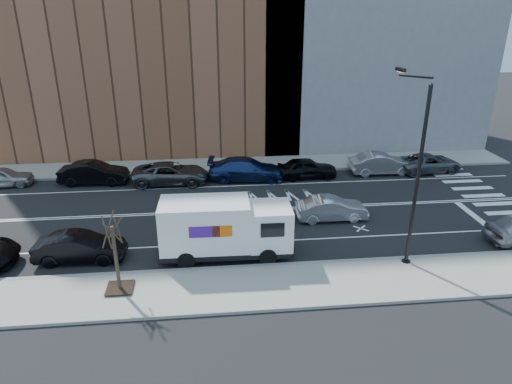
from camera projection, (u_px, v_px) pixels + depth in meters
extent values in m
plane|color=black|center=(254.00, 210.00, 29.29)|extent=(120.00, 120.00, 0.00)
cube|color=gray|center=(273.00, 286.00, 21.17)|extent=(44.00, 3.60, 0.15)
cube|color=gray|center=(243.00, 165.00, 37.37)|extent=(44.00, 3.60, 0.15)
cube|color=gray|center=(268.00, 266.00, 22.82)|extent=(44.00, 0.25, 0.17)
cube|color=gray|center=(245.00, 172.00, 35.71)|extent=(44.00, 0.25, 0.17)
cube|color=brown|center=(142.00, 20.00, 38.72)|extent=(26.00, 10.00, 22.00)
cylinder|color=black|center=(417.00, 181.00, 21.45)|extent=(0.18, 0.18, 9.00)
cylinder|color=black|center=(406.00, 262.00, 23.11)|extent=(0.44, 0.44, 0.20)
sphere|color=black|center=(431.00, 86.00, 19.76)|extent=(0.20, 0.20, 0.20)
cylinder|color=black|center=(415.00, 76.00, 21.27)|extent=(0.11, 3.49, 0.48)
cube|color=black|center=(401.00, 70.00, 22.79)|extent=(0.25, 0.80, 0.18)
cube|color=#FFF2CC|center=(400.00, 72.00, 22.83)|extent=(0.18, 0.55, 0.03)
cube|color=black|center=(120.00, 288.00, 20.81)|extent=(1.20, 1.20, 0.04)
cylinder|color=#382B1E|center=(116.00, 259.00, 20.23)|extent=(0.16, 0.16, 3.20)
cylinder|color=#382B1E|center=(118.00, 230.00, 19.72)|extent=(0.06, 0.80, 1.44)
cylinder|color=#382B1E|center=(115.00, 228.00, 19.93)|extent=(0.81, 0.31, 1.19)
cylinder|color=#382B1E|center=(108.00, 229.00, 19.82)|extent=(0.58, 0.76, 1.50)
cylinder|color=#382B1E|center=(107.00, 232.00, 19.55)|extent=(0.47, 0.61, 1.37)
cylinder|color=#382B1E|center=(113.00, 233.00, 19.49)|extent=(0.72, 0.29, 1.13)
cube|color=black|center=(225.00, 247.00, 23.76)|extent=(6.69, 2.38, 0.32)
cube|color=white|center=(270.00, 225.00, 23.49)|extent=(2.19, 2.35, 2.14)
cube|color=black|center=(291.00, 219.00, 23.45)|extent=(0.10, 1.98, 1.02)
cube|color=black|center=(273.00, 230.00, 22.29)|extent=(1.18, 0.07, 0.75)
cube|color=black|center=(268.00, 210.00, 24.45)|extent=(1.18, 0.07, 0.75)
cube|color=black|center=(289.00, 243.00, 23.98)|extent=(0.20, 2.15, 0.38)
cube|color=white|center=(205.00, 224.00, 23.15)|extent=(4.55, 2.45, 2.47)
cube|color=#47198C|center=(204.00, 232.00, 21.99)|extent=(1.50, 0.05, 0.59)
cube|color=orange|center=(222.00, 231.00, 22.05)|extent=(0.96, 0.04, 0.59)
cube|color=#47198C|center=(205.00, 211.00, 24.20)|extent=(1.50, 0.05, 0.59)
cube|color=orange|center=(222.00, 211.00, 24.27)|extent=(0.96, 0.04, 0.59)
cylinder|color=black|center=(268.00, 257.00, 22.95)|extent=(0.91, 0.32, 0.90)
cylinder|color=black|center=(264.00, 237.00, 24.92)|extent=(0.91, 0.32, 0.90)
cylinder|color=black|center=(186.00, 260.00, 22.63)|extent=(0.91, 0.32, 0.90)
cylinder|color=black|center=(189.00, 240.00, 24.61)|extent=(0.91, 0.32, 0.90)
imported|color=#A3A3A7|center=(2.00, 177.00, 32.88)|extent=(4.27, 2.03, 1.41)
imported|color=black|center=(94.00, 173.00, 33.35)|extent=(5.02, 2.00, 1.62)
imported|color=#4D5154|center=(171.00, 173.00, 33.40)|extent=(5.61, 2.70, 1.54)
imported|color=navy|center=(247.00, 169.00, 34.09)|extent=(5.94, 2.93, 1.66)
imported|color=black|center=(307.00, 168.00, 34.51)|extent=(4.54, 1.90, 1.53)
imported|color=#99999D|center=(381.00, 164.00, 35.33)|extent=(4.95, 1.74, 1.63)
imported|color=#4F5157|center=(429.00, 163.00, 35.79)|extent=(5.31, 2.82, 1.42)
imported|color=#BABAC0|center=(331.00, 209.00, 27.74)|extent=(4.35, 1.55, 1.43)
imported|color=black|center=(80.00, 247.00, 23.23)|extent=(4.55, 1.71, 1.48)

